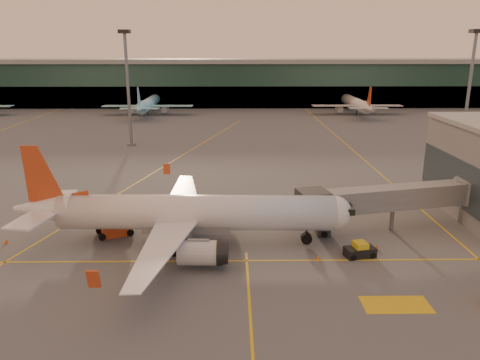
{
  "coord_description": "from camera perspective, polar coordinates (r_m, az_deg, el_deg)",
  "views": [
    {
      "loc": [
        3.66,
        -40.61,
        22.03
      ],
      "look_at": [
        4.46,
        18.97,
        5.0
      ],
      "focal_mm": 35.0,
      "sensor_mm": 36.0,
      "label": 1
    }
  ],
  "objects": [
    {
      "name": "ground",
      "position": [
        46.34,
        -5.34,
        -12.51
      ],
      "size": [
        600.0,
        600.0,
        0.0
      ],
      "primitive_type": "plane",
      "color": "#4C4F54",
      "rests_on": "ground"
    },
    {
      "name": "cone_tail",
      "position": [
        61.16,
        -26.63,
        -6.67
      ],
      "size": [
        0.46,
        0.46,
        0.58
      ],
      "color": "#E1540B",
      "rests_on": "ground"
    },
    {
      "name": "cone_fwd",
      "position": [
        51.52,
        9.5,
        -9.31
      ],
      "size": [
        0.38,
        0.38,
        0.48
      ],
      "color": "#E1540B",
      "rests_on": "ground"
    },
    {
      "name": "taxi_markings",
      "position": [
        88.58,
        -7.87,
        1.4
      ],
      "size": [
        100.12,
        173.0,
        0.01
      ],
      "color": "gold",
      "rests_on": "ground"
    },
    {
      "name": "jet_bridge",
      "position": [
        61.07,
        19.3,
        -2.15
      ],
      "size": [
        25.29,
        8.74,
        5.79
      ],
      "color": "slate",
      "rests_on": "ground"
    },
    {
      "name": "main_airplane",
      "position": [
        53.47,
        -6.69,
        -4.12
      ],
      "size": [
        38.48,
        34.61,
        11.62
      ],
      "rotation": [
        0.0,
        0.0,
        -0.03
      ],
      "color": "silver",
      "rests_on": "ground"
    },
    {
      "name": "catering_truck",
      "position": [
        58.32,
        -15.36,
        -4.36
      ],
      "size": [
        5.81,
        4.26,
        4.14
      ],
      "rotation": [
        0.0,
        0.0,
        0.42
      ],
      "color": "#C4441C",
      "rests_on": "ground"
    },
    {
      "name": "distant_aircraft_row",
      "position": [
        162.01,
        -9.62,
        7.91
      ],
      "size": [
        290.0,
        34.0,
        13.0
      ],
      "color": "#94E5F8",
      "rests_on": "ground"
    },
    {
      "name": "cone_wing_left",
      "position": [
        72.36,
        -5.81,
        -1.63
      ],
      "size": [
        0.46,
        0.46,
        0.59
      ],
      "color": "#E1540B",
      "rests_on": "ground"
    },
    {
      "name": "pushback_tug",
      "position": [
        53.0,
        14.42,
        -8.34
      ],
      "size": [
        3.55,
        2.42,
        1.67
      ],
      "rotation": [
        0.0,
        0.0,
        0.23
      ],
      "color": "black",
      "rests_on": "ground"
    },
    {
      "name": "cone_nose",
      "position": [
        55.45,
        16.34,
        -7.85
      ],
      "size": [
        0.43,
        0.43,
        0.55
      ],
      "color": "#E1540B",
      "rests_on": "ground"
    },
    {
      "name": "mast_east_near",
      "position": [
        114.96,
        26.25,
        10.77
      ],
      "size": [
        2.4,
        2.4,
        25.6
      ],
      "color": "slate",
      "rests_on": "ground"
    },
    {
      "name": "mast_west_near",
      "position": [
        109.43,
        -13.55,
        11.76
      ],
      "size": [
        2.4,
        2.4,
        25.6
      ],
      "color": "slate",
      "rests_on": "ground"
    },
    {
      "name": "terminal",
      "position": [
        182.92,
        -1.96,
        11.78
      ],
      "size": [
        400.0,
        20.0,
        17.6
      ],
      "color": "#19382D",
      "rests_on": "ground"
    }
  ]
}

